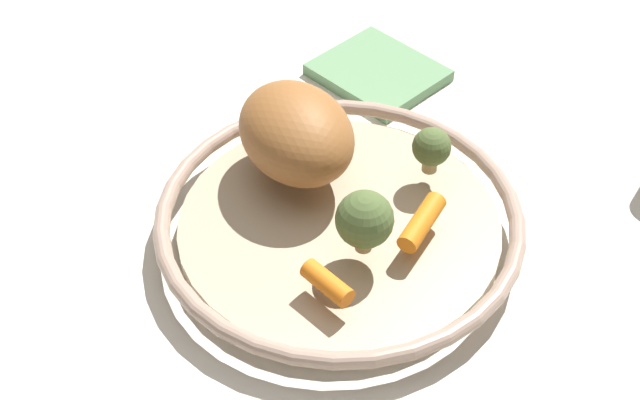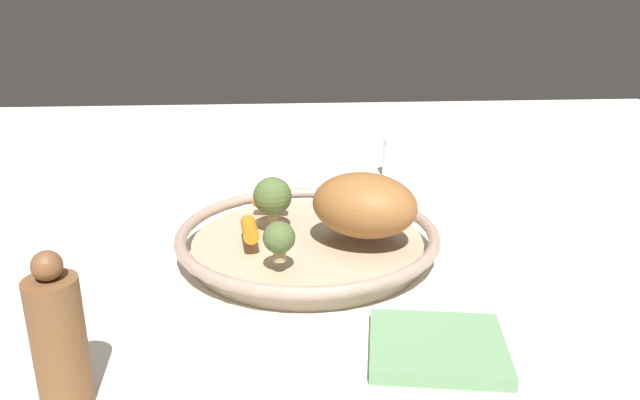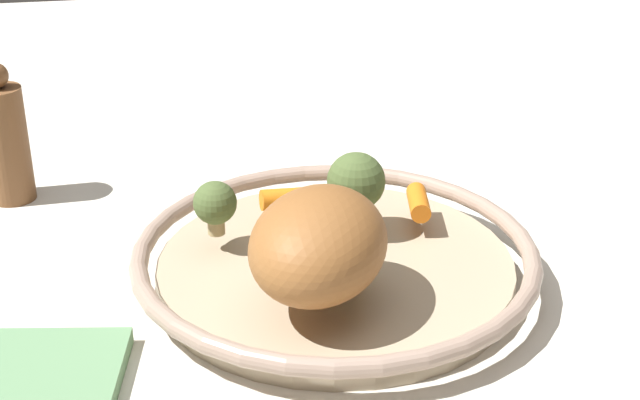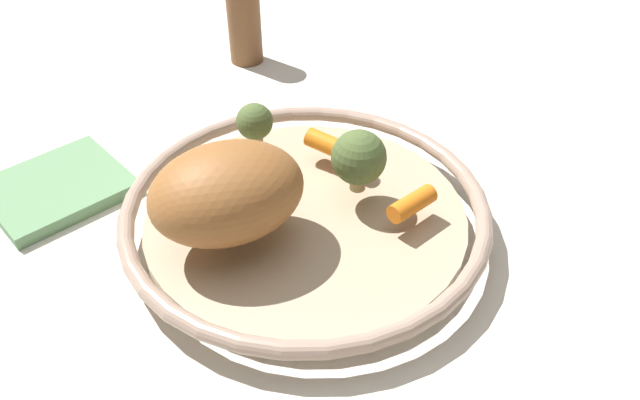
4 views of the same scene
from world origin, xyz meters
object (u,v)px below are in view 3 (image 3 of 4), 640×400
Objects in this scene: serving_bowl at (335,263)px; dish_towel at (36,387)px; broccoli_floret_mid at (356,182)px; roast_chicken_piece at (319,244)px; baby_carrot_center at (295,198)px; pepper_mill at (5,141)px; baby_carrot_left at (418,202)px; broccoli_floret_small at (215,204)px.

dish_towel is (-0.12, 0.24, -0.01)m from serving_bowl.
roast_chicken_piece is at bearing 155.02° from broccoli_floret_mid.
roast_chicken_piece is at bearing 159.05° from serving_bowl.
serving_bowl is 0.08m from baby_carrot_center.
baby_carrot_center reaches higher than serving_bowl.
pepper_mill is at bearing 60.95° from baby_carrot_center.
baby_carrot_left is (0.12, -0.11, -0.03)m from roast_chicken_piece.
broccoli_floret_small reaches higher than baby_carrot_left.
serving_bowl is 0.12m from broccoli_floret_small.
baby_carrot_center is at bearing -48.75° from dish_towel.
baby_carrot_center reaches higher than dish_towel.
baby_carrot_center reaches higher than baby_carrot_left.
roast_chicken_piece is at bearing -138.04° from pepper_mill.
serving_bowl is 5.59× the size of broccoli_floret_mid.
broccoli_floret_small is at bearing -133.78° from pepper_mill.
roast_chicken_piece is 0.17m from baby_carrot_left.
baby_carrot_left is 1.02× the size of broccoli_floret_small.
baby_carrot_left is at bearing -43.45° from roast_chicken_piece.
dish_towel is at bearing 101.83° from roast_chicken_piece.
serving_bowl is at bearing 119.41° from baby_carrot_left.
dish_towel is (-0.17, 0.33, -0.04)m from baby_carrot_left.
roast_chicken_piece is 0.13m from broccoli_floret_small.
pepper_mill is at bearing 8.77° from dish_towel.
baby_carrot_center is 0.44× the size of pepper_mill.
broccoli_floret_mid is at bearing -24.98° from roast_chicken_piece.
broccoli_floret_small is (-0.04, 0.08, 0.02)m from baby_carrot_center.
baby_carrot_left is 0.34× the size of pepper_mill.
baby_carrot_left is 0.79× the size of broccoli_floret_mid.
pepper_mill is (0.18, 0.39, 0.02)m from baby_carrot_left.
roast_chicken_piece is 2.18× the size of broccoli_floret_mid.
serving_bowl is 7.19× the size of broccoli_floret_small.
pepper_mill is 0.35m from dish_towel.
broccoli_floret_small is at bearing 93.29° from baby_carrot_left.
pepper_mill reaches higher than serving_bowl.
pepper_mill is (0.19, 0.20, -0.00)m from broccoli_floret_small.
broccoli_floret_mid is at bearing -86.54° from broccoli_floret_small.
serving_bowl is at bearing 149.22° from broccoli_floret_mid.
baby_carrot_center is at bearing 59.54° from broccoli_floret_mid.
dish_towel is at bearing 116.68° from baby_carrot_left.
roast_chicken_piece reaches higher than broccoli_floret_small.
roast_chicken_piece is 2.80× the size of broccoli_floret_small.
pepper_mill is at bearing 46.22° from broccoli_floret_small.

